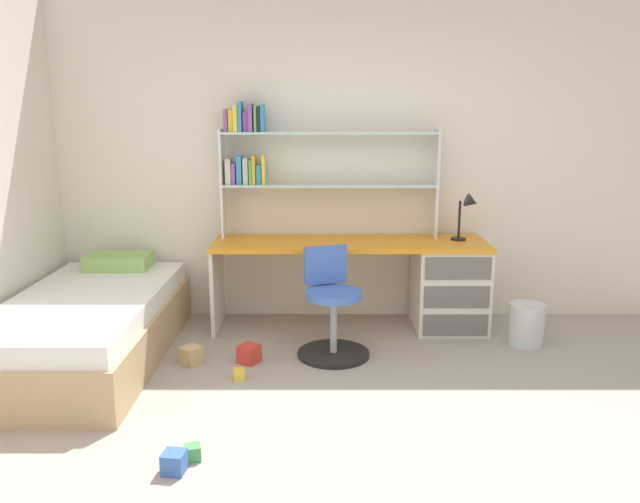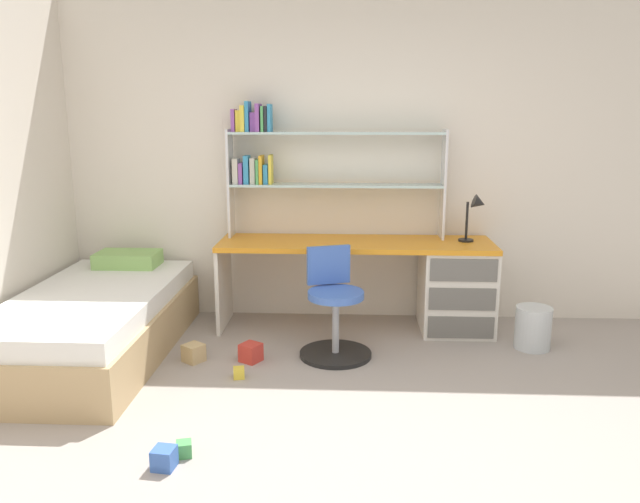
# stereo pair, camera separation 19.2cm
# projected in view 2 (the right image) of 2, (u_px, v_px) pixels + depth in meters

# --- Properties ---
(ground_plane) EXTENTS (5.91, 5.78, 0.02)m
(ground_plane) POSITION_uv_depth(u_px,v_px,m) (365.00, 469.00, 3.08)
(ground_plane) COLOR #9E938C
(room_shell) EXTENTS (5.91, 5.78, 2.75)m
(room_shell) POSITION_uv_depth(u_px,v_px,m) (175.00, 167.00, 4.03)
(room_shell) COLOR silver
(room_shell) RESTS_ON ground_plane
(desk) EXTENTS (2.18, 0.60, 0.72)m
(desk) POSITION_uv_depth(u_px,v_px,m) (428.00, 280.00, 4.97)
(desk) COLOR orange
(desk) RESTS_ON ground_plane
(bookshelf_hutch) EXTENTS (1.75, 0.22, 1.09)m
(bookshelf_hutch) POSITION_uv_depth(u_px,v_px,m) (301.00, 158.00, 4.99)
(bookshelf_hutch) COLOR silver
(bookshelf_hutch) RESTS_ON desk
(desk_lamp) EXTENTS (0.20, 0.17, 0.38)m
(desk_lamp) POSITION_uv_depth(u_px,v_px,m) (476.00, 210.00, 4.85)
(desk_lamp) COLOR black
(desk_lamp) RESTS_ON desk
(swivel_chair) EXTENTS (0.52, 0.52, 0.78)m
(swivel_chair) POSITION_uv_depth(u_px,v_px,m) (334.00, 314.00, 4.45)
(swivel_chair) COLOR black
(swivel_chair) RESTS_ON ground_plane
(bed_platform) EXTENTS (1.03, 2.02, 0.60)m
(bed_platform) POSITION_uv_depth(u_px,v_px,m) (94.00, 323.00, 4.46)
(bed_platform) COLOR tan
(bed_platform) RESTS_ON ground_plane
(waste_bin) EXTENTS (0.26, 0.26, 0.32)m
(waste_bin) POSITION_uv_depth(u_px,v_px,m) (533.00, 328.00, 4.61)
(waste_bin) COLOR silver
(waste_bin) RESTS_ON ground_plane
(toy_block_red_0) EXTENTS (0.18, 0.18, 0.13)m
(toy_block_red_0) POSITION_uv_depth(u_px,v_px,m) (251.00, 352.00, 4.38)
(toy_block_red_0) COLOR red
(toy_block_red_0) RESTS_ON ground_plane
(toy_block_green_1) EXTENTS (0.10, 0.10, 0.08)m
(toy_block_green_1) POSITION_uv_depth(u_px,v_px,m) (184.00, 449.00, 3.17)
(toy_block_green_1) COLOR #479E51
(toy_block_green_1) RESTS_ON ground_plane
(toy_block_yellow_2) EXTENTS (0.09, 0.09, 0.07)m
(toy_block_yellow_2) POSITION_uv_depth(u_px,v_px,m) (239.00, 373.00, 4.11)
(toy_block_yellow_2) COLOR gold
(toy_block_yellow_2) RESTS_ON ground_plane
(toy_block_blue_3) EXTENTS (0.12, 0.12, 0.11)m
(toy_block_blue_3) POSITION_uv_depth(u_px,v_px,m) (164.00, 458.00, 3.06)
(toy_block_blue_3) COLOR #3860B7
(toy_block_blue_3) RESTS_ON ground_plane
(toy_block_natural_4) EXTENTS (0.18, 0.18, 0.13)m
(toy_block_natural_4) POSITION_uv_depth(u_px,v_px,m) (194.00, 353.00, 4.38)
(toy_block_natural_4) COLOR tan
(toy_block_natural_4) RESTS_ON ground_plane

